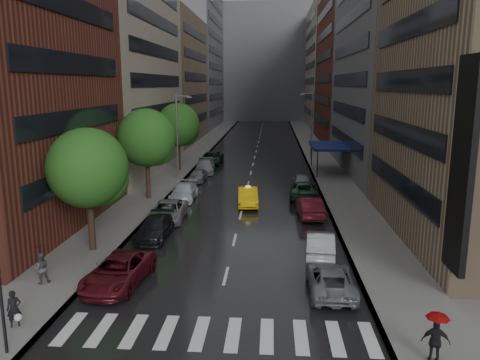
# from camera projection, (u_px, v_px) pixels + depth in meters

# --- Properties ---
(ground) EXTENTS (220.00, 220.00, 0.00)m
(ground) POSITION_uv_depth(u_px,v_px,m) (217.00, 311.00, 21.43)
(ground) COLOR gray
(ground) RESTS_ON ground
(road) EXTENTS (14.00, 140.00, 0.01)m
(road) POSITION_uv_depth(u_px,v_px,m) (256.00, 153.00, 70.29)
(road) COLOR black
(road) RESTS_ON ground
(sidewalk_left) EXTENTS (4.00, 140.00, 0.15)m
(sidewalk_left) POSITION_uv_depth(u_px,v_px,m) (196.00, 152.00, 70.88)
(sidewalk_left) COLOR gray
(sidewalk_left) RESTS_ON ground
(sidewalk_right) EXTENTS (4.00, 140.00, 0.15)m
(sidewalk_right) POSITION_uv_depth(u_px,v_px,m) (316.00, 153.00, 69.67)
(sidewalk_right) COLOR gray
(sidewalk_right) RESTS_ON ground
(crosswalk) EXTENTS (13.15, 2.80, 0.01)m
(crosswalk) POSITION_uv_depth(u_px,v_px,m) (216.00, 334.00, 19.46)
(crosswalk) COLOR silver
(crosswalk) RESTS_ON ground
(buildings_left) EXTENTS (8.00, 108.00, 38.00)m
(buildings_left) POSITION_uv_depth(u_px,v_px,m) (167.00, 48.00, 76.66)
(buildings_left) COLOR maroon
(buildings_left) RESTS_ON ground
(buildings_right) EXTENTS (8.05, 109.10, 36.00)m
(buildings_right) POSITION_uv_depth(u_px,v_px,m) (354.00, 52.00, 72.81)
(buildings_right) COLOR #937A5B
(buildings_right) RESTS_ON ground
(building_far) EXTENTS (40.00, 14.00, 32.00)m
(building_far) POSITION_uv_depth(u_px,v_px,m) (264.00, 63.00, 133.52)
(building_far) COLOR slate
(building_far) RESTS_ON ground
(tree_near) EXTENTS (4.83, 4.83, 7.70)m
(tree_near) POSITION_uv_depth(u_px,v_px,m) (88.00, 168.00, 27.98)
(tree_near) COLOR #382619
(tree_near) RESTS_ON ground
(tree_mid) EXTENTS (5.11, 5.11, 8.14)m
(tree_mid) POSITION_uv_depth(u_px,v_px,m) (146.00, 138.00, 40.98)
(tree_mid) COLOR #382619
(tree_mid) RESTS_ON ground
(tree_far) EXTENTS (5.06, 5.06, 8.06)m
(tree_far) POSITION_uv_depth(u_px,v_px,m) (178.00, 125.00, 54.77)
(tree_far) COLOR #382619
(tree_far) RESTS_ON ground
(taxi) EXTENTS (1.98, 4.80, 1.54)m
(taxi) POSITION_uv_depth(u_px,v_px,m) (248.00, 196.00, 40.03)
(taxi) COLOR yellow
(taxi) RESTS_ON ground
(parked_cars_left) EXTENTS (3.00, 43.06, 1.57)m
(parked_cars_left) POSITION_uv_depth(u_px,v_px,m) (186.00, 190.00, 42.66)
(parked_cars_left) COLOR #521018
(parked_cars_left) RESTS_ON ground
(parked_cars_right) EXTENTS (2.87, 28.66, 1.60)m
(parked_cars_right) POSITION_uv_depth(u_px,v_px,m) (310.00, 210.00, 35.88)
(parked_cars_right) COLOR slate
(parked_cars_right) RESTS_ON ground
(ped_bag_walker) EXTENTS (0.70, 0.61, 1.57)m
(ped_bag_walker) POSITION_uv_depth(u_px,v_px,m) (14.00, 309.00, 19.65)
(ped_bag_walker) COLOR black
(ped_bag_walker) RESTS_ON sidewalk_left
(ped_black_umbrella) EXTENTS (0.99, 0.98, 2.09)m
(ped_black_umbrella) POSITION_uv_depth(u_px,v_px,m) (40.00, 260.00, 23.84)
(ped_black_umbrella) COLOR #454449
(ped_black_umbrella) RESTS_ON sidewalk_left
(ped_red_umbrella) EXTENTS (1.06, 0.82, 2.01)m
(ped_red_umbrella) POSITION_uv_depth(u_px,v_px,m) (436.00, 333.00, 16.97)
(ped_red_umbrella) COLOR black
(ped_red_umbrella) RESTS_ON sidewalk_right
(traffic_light) EXTENTS (0.18, 0.15, 3.45)m
(traffic_light) POSITION_uv_depth(u_px,v_px,m) (1.00, 302.00, 17.43)
(traffic_light) COLOR black
(traffic_light) RESTS_ON sidewalk_left
(street_lamp_left) EXTENTS (1.74, 0.22, 9.00)m
(street_lamp_left) POSITION_uv_depth(u_px,v_px,m) (178.00, 134.00, 50.28)
(street_lamp_left) COLOR gray
(street_lamp_left) RESTS_ON sidewalk_left
(street_lamp_right) EXTENTS (1.74, 0.22, 9.00)m
(street_lamp_right) POSITION_uv_depth(u_px,v_px,m) (311.00, 124.00, 63.90)
(street_lamp_right) COLOR gray
(street_lamp_right) RESTS_ON sidewalk_right
(awning) EXTENTS (4.00, 8.00, 3.12)m
(awning) POSITION_uv_depth(u_px,v_px,m) (328.00, 146.00, 54.40)
(awning) COLOR navy
(awning) RESTS_ON sidewalk_right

